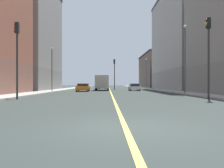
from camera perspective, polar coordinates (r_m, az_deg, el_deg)
name	(u,v)px	position (r m, az deg, el deg)	size (l,w,h in m)	color
ground_plane	(125,128)	(7.00, 3.13, -10.25)	(400.00, 400.00, 0.00)	#2B3330
sidewalk_left	(151,89)	(56.79, 9.18, -1.13)	(2.88, 168.00, 0.15)	#9E9B93
sidewalk_right	(68,89)	(56.62, -10.40, -1.13)	(2.88, 168.00, 0.15)	#9E9B93
lane_center_stripe	(109,89)	(55.88, -0.59, -1.22)	(0.16, 154.00, 0.01)	#E5D14C
building_left_mid	(191,41)	(53.71, 18.12, 9.68)	(12.00, 25.60, 20.45)	gray
building_left_far	(162,71)	(78.99, 11.66, 3.02)	(12.00, 23.74, 10.66)	brown
building_right_midblock	(22,37)	(50.49, -20.43, 10.43)	(12.00, 19.67, 20.67)	slate
traffic_light_left_near	(208,47)	(21.56, 21.76, 8.09)	(0.40, 0.32, 6.67)	#2D2D2D
traffic_light_right_near	(17,50)	(21.16, -21.51, 7.54)	(0.40, 0.32, 6.22)	#2D2D2D
traffic_light_median_far	(114,70)	(48.53, 0.56, 3.29)	(0.40, 0.32, 6.17)	#2D2D2D
street_lamp_left_near	(185,52)	(30.46, 16.83, 7.14)	(0.36, 0.36, 8.15)	#4C4C51
street_lamp_right_near	(52,64)	(37.41, -13.97, 4.55)	(0.36, 0.36, 6.58)	#4C4C51
street_lamp_left_far	(146,70)	(58.54, 8.05, 3.24)	(0.36, 0.36, 7.18)	#4C4C51
car_white	(134,87)	(44.30, 5.29, -0.74)	(1.88, 4.12, 1.28)	white
car_black	(105,86)	(73.45, -1.64, -0.42)	(2.06, 4.12, 1.32)	black
car_orange	(83,87)	(39.73, -6.84, -0.82)	(1.98, 4.35, 1.29)	orange
car_teal	(103,86)	(58.80, -2.20, -0.53)	(1.84, 4.13, 1.34)	#196670
box_truck	(102,82)	(46.19, -2.33, 0.39)	(2.55, 7.75, 2.77)	navy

